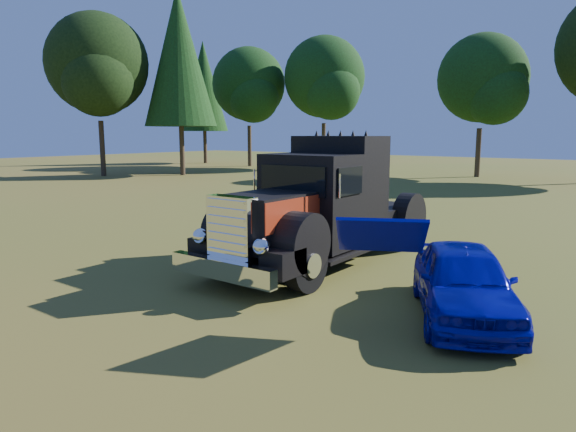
# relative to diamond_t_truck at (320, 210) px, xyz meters

# --- Properties ---
(ground) EXTENTS (120.00, 120.00, 0.00)m
(ground) POSITION_rel_diamond_t_truck_xyz_m (-0.60, -2.21, -1.28)
(ground) COLOR #47601C
(ground) RESTS_ON ground
(treeline) EXTENTS (72.10, 24.04, 13.84)m
(treeline) POSITION_rel_diamond_t_truck_xyz_m (-3.48, 24.72, 6.34)
(treeline) COLOR #2D2116
(treeline) RESTS_ON ground
(diamond_t_truck) EXTENTS (3.34, 7.16, 3.00)m
(diamond_t_truck) POSITION_rel_diamond_t_truck_xyz_m (0.00, 0.00, 0.00)
(diamond_t_truck) COLOR black
(diamond_t_truck) RESTS_ON ground
(hotrod_coupe) EXTENTS (3.07, 4.19, 1.89)m
(hotrod_coupe) POSITION_rel_diamond_t_truck_xyz_m (3.95, -1.66, -0.65)
(hotrod_coupe) COLOR #110799
(hotrod_coupe) RESTS_ON ground
(spectator_near) EXTENTS (0.56, 0.66, 1.55)m
(spectator_near) POSITION_rel_diamond_t_truck_xyz_m (-1.39, -0.32, -0.51)
(spectator_near) COLOR #21264E
(spectator_near) RESTS_ON ground
(spectator_far) EXTENTS (0.94, 1.07, 1.88)m
(spectator_far) POSITION_rel_diamond_t_truck_xyz_m (-1.59, -0.09, -0.34)
(spectator_far) COLOR #1B1C41
(spectator_far) RESTS_ON ground
(distant_teal_car) EXTENTS (3.08, 4.46, 1.39)m
(distant_teal_car) POSITION_rel_diamond_t_truck_xyz_m (-12.01, 19.62, -0.58)
(distant_teal_car) COLOR #082F35
(distant_teal_car) RESTS_ON ground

